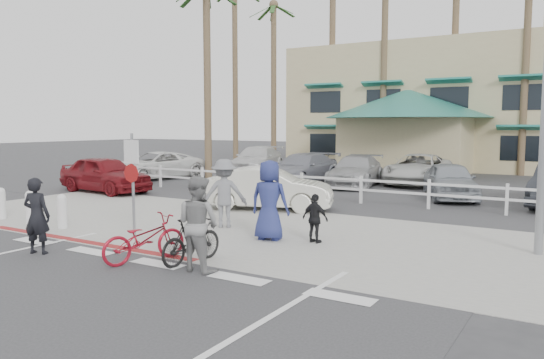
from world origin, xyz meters
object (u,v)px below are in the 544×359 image
Objects in this scene: car_white_sedan at (268,188)px; sign_post at (133,180)px; car_red_compact at (105,174)px; bike_red at (144,239)px; bike_black at (192,240)px.

sign_post is at bearing 154.06° from car_white_sedan.
car_red_compact is (-8.18, 0.32, 0.06)m from car_white_sedan.
car_white_sedan is at bearing -60.98° from bike_red.
bike_black is (2.85, -1.18, -0.97)m from sign_post.
sign_post is 1.58× the size of bike_red.
sign_post is 3.23m from bike_black.
sign_post is 0.68× the size of car_white_sedan.
bike_red is 0.43× the size of car_white_sedan.
sign_post reaches higher than car_white_sedan.
bike_black is 0.36× the size of car_red_compact.
bike_black is 12.60m from car_red_compact.
bike_black is at bearing -22.58° from sign_post.
sign_post is 5.55m from car_white_sedan.
bike_red is (1.92, -1.58, -0.97)m from sign_post.
car_red_compact is (-7.64, 5.79, -0.69)m from sign_post.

